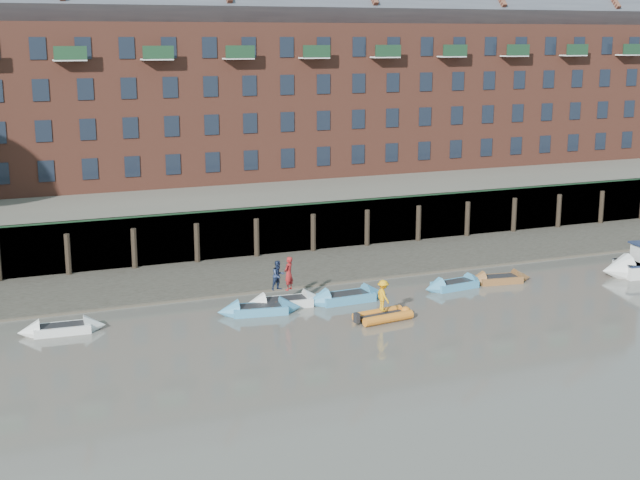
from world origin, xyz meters
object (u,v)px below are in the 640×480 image
rowboat_2 (260,309)px  person_rib_crew (383,295)px  rowboat_3 (285,302)px  rowboat_5 (455,285)px  rowboat_6 (499,279)px  rowboat_4 (346,297)px  person_rower_b (278,275)px  person_rower_a (289,273)px  rib_tender (385,315)px  rowboat_0 (62,329)px

rowboat_2 → person_rib_crew: bearing=-23.3°
person_rib_crew → rowboat_2: bearing=56.9°
rowboat_3 → person_rib_crew: 5.75m
rowboat_5 → rowboat_6: size_ratio=1.02×
rowboat_5 → rowboat_3: bearing=171.1°
rowboat_4 → person_rower_b: 4.02m
person_rower_a → person_rower_b: bearing=-63.3°
rib_tender → person_rib_crew: person_rib_crew is taller
rowboat_3 → person_rib_crew: bearing=-42.7°
rowboat_4 → person_rower_a: bearing=169.1°
rowboat_3 → rowboat_5: rowboat_3 is taller
rowboat_6 → rib_tender: 10.11m
rowboat_2 → rowboat_5: size_ratio=1.08×
rowboat_3 → person_rib_crew: (3.82, -4.16, 1.08)m
rowboat_0 → person_rib_crew: (15.43, -4.18, 1.10)m
rowboat_3 → person_rower_b: person_rower_b is taller
rowboat_0 → rowboat_6: bearing=2.8°
rib_tender → person_rower_b: bearing=126.5°
rowboat_5 → rowboat_6: 3.05m
person_rower_a → person_rib_crew: size_ratio=1.13×
rowboat_0 → rowboat_2: (9.94, -0.73, 0.01)m
rowboat_4 → person_rower_a: 3.57m
rowboat_3 → rowboat_6: (13.34, -0.38, -0.02)m
rowboat_2 → person_rib_crew: 6.57m
rowboat_4 → rowboat_5: 6.86m
rowboat_3 → person_rib_crew: size_ratio=2.84×
rib_tender → rowboat_5: bearing=22.9°
rowboat_5 → rib_tender: bearing=-156.3°
rowboat_5 → person_rib_crew: (-6.47, -3.73, 1.10)m
rowboat_3 → person_rower_a: size_ratio=2.51×
person_rib_crew → rowboat_3: bearing=41.6°
rowboat_3 → rowboat_6: size_ratio=1.11×
rowboat_2 → rowboat_4: rowboat_4 is taller
rowboat_3 → person_rower_b: (-0.25, 0.26, 1.46)m
person_rib_crew → rib_tender: bearing=-79.6°
rowboat_0 → rowboat_2: bearing=-0.5°
rowboat_5 → rowboat_6: (3.05, 0.05, -0.00)m
rowboat_2 → rowboat_3: bearing=31.9°
person_rower_b → person_rib_crew: 6.02m
rowboat_0 → rowboat_4: 15.04m
rowboat_2 → person_rower_b: 2.25m
rowboat_0 → person_rower_b: 11.45m
rowboat_0 → rib_tender: size_ratio=1.34×
rowboat_2 → person_rib_crew: (5.48, -3.45, 1.09)m
rowboat_0 → rowboat_3: rowboat_3 is taller
rowboat_3 → person_rower_a: bearing=14.0°
rowboat_6 → rowboat_4: bearing=-171.6°
rowboat_3 → person_rib_crew: person_rib_crew is taller
rowboat_2 → person_rower_b: (1.41, 0.96, 1.46)m
person_rower_a → person_rower_b: 0.57m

